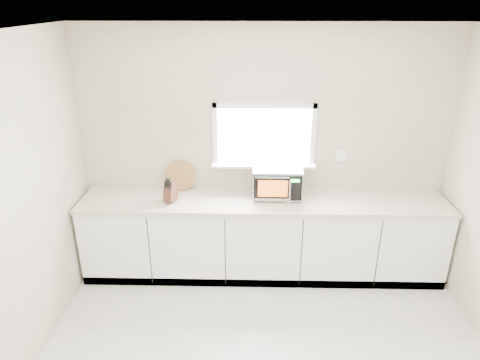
{
  "coord_description": "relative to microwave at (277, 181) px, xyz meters",
  "views": [
    {
      "loc": [
        -0.16,
        -2.43,
        2.91
      ],
      "look_at": [
        -0.25,
        1.55,
        1.21
      ],
      "focal_mm": 32.0,
      "sensor_mm": 36.0,
      "label": 1
    }
  ],
  "objects": [
    {
      "name": "cutting_board",
      "position": [
        -1.07,
        0.13,
        -0.0
      ],
      "size": [
        0.34,
        0.08,
        0.34
      ],
      "primitive_type": "cylinder",
      "rotation": [
        1.4,
        0.0,
        0.0
      ],
      "color": "olive",
      "rests_on": "countertop"
    },
    {
      "name": "cabinets",
      "position": [
        -0.15,
        -0.11,
        -0.66
      ],
      "size": [
        3.92,
        0.6,
        0.88
      ],
      "primitive_type": "cube",
      "color": "white",
      "rests_on": "ground"
    },
    {
      "name": "back_wall",
      "position": [
        -0.14,
        0.19,
        0.27
      ],
      "size": [
        4.0,
        0.17,
        2.7
      ],
      "color": "beige",
      "rests_on": "ground"
    },
    {
      "name": "coffee_grinder",
      "position": [
        0.12,
        -0.13,
        -0.06
      ],
      "size": [
        0.15,
        0.15,
        0.23
      ],
      "rotation": [
        0.0,
        0.0,
        0.13
      ],
      "color": "#B8BBC0",
      "rests_on": "countertop"
    },
    {
      "name": "countertop",
      "position": [
        -0.15,
        -0.12,
        -0.2
      ],
      "size": [
        3.92,
        0.64,
        0.04
      ],
      "primitive_type": "cube",
      "color": "beige",
      "rests_on": "cabinets"
    },
    {
      "name": "microwave",
      "position": [
        0.0,
        0.0,
        0.0
      ],
      "size": [
        0.52,
        0.44,
        0.34
      ],
      "rotation": [
        0.0,
        0.0,
        -0.01
      ],
      "color": "black",
      "rests_on": "countertop"
    },
    {
      "name": "knife_block",
      "position": [
        -1.12,
        -0.18,
        -0.05
      ],
      "size": [
        0.15,
        0.22,
        0.28
      ],
      "rotation": [
        0.0,
        0.0,
        -0.34
      ],
      "color": "#4E271C",
      "rests_on": "countertop"
    }
  ]
}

